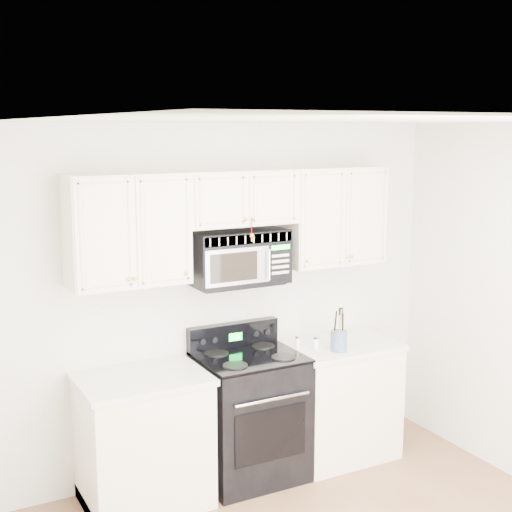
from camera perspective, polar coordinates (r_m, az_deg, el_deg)
room at (r=3.93m, az=9.02°, el=-8.66°), size 3.51×3.51×2.61m
base_cabinet_left at (r=5.10m, az=-8.99°, el=-14.67°), size 0.86×0.65×0.92m
base_cabinet_right at (r=5.77m, az=6.52°, el=-11.59°), size 0.86×0.65×0.92m
range at (r=5.38m, az=-0.53°, el=-12.53°), size 0.73×0.67×1.11m
upper_cabinets at (r=5.11m, az=-1.50°, el=3.14°), size 2.44×0.37×0.75m
microwave at (r=5.14m, az=-1.41°, el=-0.08°), size 0.70×0.40×0.39m
utensil_crock at (r=5.38m, az=6.64°, el=-6.70°), size 0.12×0.12×0.33m
shaker_salt at (r=5.44m, az=3.36°, el=-6.87°), size 0.04×0.04×0.09m
shaker_pepper at (r=5.41m, az=4.82°, el=-6.94°), size 0.04×0.04×0.10m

